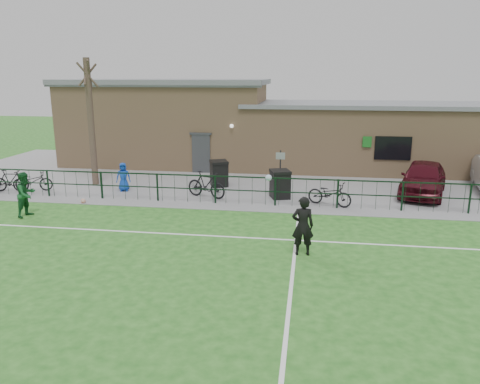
# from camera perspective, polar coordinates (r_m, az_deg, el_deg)

# --- Properties ---
(ground) EXTENTS (90.00, 90.00, 0.00)m
(ground) POSITION_cam_1_polar(r_m,az_deg,el_deg) (11.98, -3.68, -11.93)
(ground) COLOR #215C1B
(ground) RESTS_ON ground
(paving_strip) EXTENTS (34.00, 13.00, 0.02)m
(paving_strip) POSITION_cam_1_polar(r_m,az_deg,el_deg) (24.67, 2.98, 1.89)
(paving_strip) COLOR gray
(paving_strip) RESTS_ON ground
(pitch_line_touch) EXTENTS (28.00, 0.10, 0.01)m
(pitch_line_touch) POSITION_cam_1_polar(r_m,az_deg,el_deg) (19.18, 1.26, -1.72)
(pitch_line_touch) COLOR white
(pitch_line_touch) RESTS_ON ground
(pitch_line_mid) EXTENTS (28.00, 0.10, 0.01)m
(pitch_line_mid) POSITION_cam_1_polar(r_m,az_deg,el_deg) (15.60, -0.56, -5.52)
(pitch_line_mid) COLOR white
(pitch_line_mid) RESTS_ON ground
(pitch_line_perp) EXTENTS (0.10, 16.00, 0.01)m
(pitch_line_perp) POSITION_cam_1_polar(r_m,az_deg,el_deg) (11.74, 6.13, -12.52)
(pitch_line_perp) COLOR white
(pitch_line_perp) RESTS_ON ground
(perimeter_fence) EXTENTS (28.00, 0.10, 1.20)m
(perimeter_fence) POSITION_cam_1_polar(r_m,az_deg,el_deg) (19.22, 1.35, 0.15)
(perimeter_fence) COLOR black
(perimeter_fence) RESTS_ON ground
(bare_tree) EXTENTS (0.30, 0.30, 6.00)m
(bare_tree) POSITION_cam_1_polar(r_m,az_deg,el_deg) (23.52, -17.70, 8.02)
(bare_tree) COLOR #443329
(bare_tree) RESTS_ON ground
(wheelie_bin_left) EXTENTS (1.02, 1.08, 1.14)m
(wheelie_bin_left) POSITION_cam_1_polar(r_m,az_deg,el_deg) (22.46, -2.57, 2.19)
(wheelie_bin_left) COLOR black
(wheelie_bin_left) RESTS_ON paving_strip
(wheelie_bin_right) EXTENTS (0.98, 1.05, 1.14)m
(wheelie_bin_right) POSITION_cam_1_polar(r_m,az_deg,el_deg) (20.34, 4.90, 0.86)
(wheelie_bin_right) COLOR black
(wheelie_bin_right) RESTS_ON paving_strip
(sign_post) EXTENTS (0.07, 0.07, 2.00)m
(sign_post) POSITION_cam_1_polar(r_m,az_deg,el_deg) (20.76, 4.92, 2.35)
(sign_post) COLOR black
(sign_post) RESTS_ON paving_strip
(car_maroon) EXTENTS (2.98, 4.75, 1.51)m
(car_maroon) POSITION_cam_1_polar(r_m,az_deg,el_deg) (22.29, 21.45, 1.59)
(car_maroon) COLOR #420B15
(car_maroon) RESTS_ON paving_strip
(bicycle_b) EXTENTS (1.72, 0.70, 1.01)m
(bicycle_b) POSITION_cam_1_polar(r_m,az_deg,el_deg) (23.82, -26.18, 1.25)
(bicycle_b) COLOR black
(bicycle_b) RESTS_ON paving_strip
(bicycle_c) EXTENTS (1.87, 1.05, 0.93)m
(bicycle_c) POSITION_cam_1_polar(r_m,az_deg,el_deg) (23.51, -23.95, 1.23)
(bicycle_c) COLOR black
(bicycle_c) RESTS_ON paving_strip
(bicycle_d) EXTENTS (1.98, 1.22, 1.15)m
(bicycle_d) POSITION_cam_1_polar(r_m,az_deg,el_deg) (20.34, -4.15, 0.90)
(bicycle_d) COLOR black
(bicycle_d) RESTS_ON paving_strip
(bicycle_e) EXTENTS (1.97, 1.32, 0.98)m
(bicycle_e) POSITION_cam_1_polar(r_m,az_deg,el_deg) (19.44, 10.87, -0.22)
(bicycle_e) COLOR black
(bicycle_e) RESTS_ON paving_strip
(spectator_child) EXTENTS (0.74, 0.59, 1.32)m
(spectator_child) POSITION_cam_1_polar(r_m,az_deg,el_deg) (22.09, -14.04, 1.79)
(spectator_child) COLOR #1241AE
(spectator_child) RESTS_ON paving_strip
(goalkeeper_kick) EXTENTS (1.73, 2.91, 1.87)m
(goalkeeper_kick) POSITION_cam_1_polar(r_m,az_deg,el_deg) (14.03, 7.56, -3.98)
(goalkeeper_kick) COLOR black
(goalkeeper_kick) RESTS_ON ground
(outfield_player) EXTENTS (0.81, 0.95, 1.71)m
(outfield_player) POSITION_cam_1_polar(r_m,az_deg,el_deg) (19.40, -24.62, -0.26)
(outfield_player) COLOR #185427
(outfield_player) RESTS_ON ground
(ball_ground) EXTENTS (0.20, 0.20, 0.20)m
(ball_ground) POSITION_cam_1_polar(r_m,az_deg,el_deg) (20.64, -18.56, -1.04)
(ball_ground) COLOR silver
(ball_ground) RESTS_ON ground
(clubhouse) EXTENTS (24.25, 5.40, 4.96)m
(clubhouse) POSITION_cam_1_polar(r_m,az_deg,el_deg) (27.35, 1.82, 7.82)
(clubhouse) COLOR tan
(clubhouse) RESTS_ON ground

